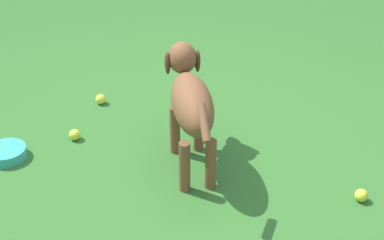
# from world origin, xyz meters

# --- Properties ---
(ground) EXTENTS (14.00, 14.00, 0.00)m
(ground) POSITION_xyz_m (0.00, 0.00, 0.00)
(ground) COLOR #2D6026
(dog) EXTENTS (0.86, 0.36, 0.60)m
(dog) POSITION_xyz_m (0.03, -0.06, 0.39)
(dog) COLOR brown
(dog) RESTS_ON ground
(tennis_ball_0) EXTENTS (0.07, 0.07, 0.07)m
(tennis_ball_0) POSITION_xyz_m (0.52, 0.45, 0.03)
(tennis_ball_0) COLOR #C4D238
(tennis_ball_0) RESTS_ON ground
(tennis_ball_1) EXTENTS (0.07, 0.07, 0.07)m
(tennis_ball_1) POSITION_xyz_m (-0.62, -0.69, 0.03)
(tennis_ball_1) COLOR #C6D738
(tennis_ball_1) RESTS_ON ground
(tennis_ball_2) EXTENTS (0.07, 0.07, 0.07)m
(tennis_ball_2) POSITION_xyz_m (0.86, 0.19, 0.03)
(tennis_ball_2) COLOR #CAD43B
(tennis_ball_2) RESTS_ON ground
(water_bowl) EXTENTS (0.22, 0.22, 0.06)m
(water_bowl) POSITION_xyz_m (0.51, 0.84, 0.03)
(water_bowl) COLOR teal
(water_bowl) RESTS_ON ground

